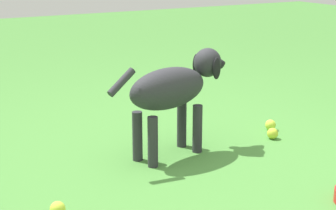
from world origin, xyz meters
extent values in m
plane|color=#478438|center=(0.00, 0.00, 0.00)|extent=(14.00, 14.00, 0.00)
ellipsoid|color=#2D2D33|center=(0.21, 0.18, 0.38)|extent=(0.30, 0.53, 0.22)
cylinder|color=#2D2D33|center=(0.30, 0.03, 0.13)|extent=(0.05, 0.05, 0.27)
cylinder|color=#2D2D33|center=(0.18, 0.01, 0.13)|extent=(0.05, 0.05, 0.27)
cylinder|color=#2D2D33|center=(0.23, 0.35, 0.13)|extent=(0.05, 0.05, 0.27)
cylinder|color=#2D2D33|center=(0.11, 0.32, 0.13)|extent=(0.05, 0.05, 0.27)
ellipsoid|color=#2D2D33|center=(0.27, -0.11, 0.48)|extent=(0.18, 0.19, 0.16)
ellipsoid|color=black|center=(0.29, -0.18, 0.46)|extent=(0.10, 0.13, 0.06)
sphere|color=black|center=(0.30, -0.24, 0.46)|extent=(0.03, 0.03, 0.03)
ellipsoid|color=black|center=(0.35, -0.09, 0.46)|extent=(0.04, 0.06, 0.12)
ellipsoid|color=black|center=(0.19, -0.12, 0.46)|extent=(0.04, 0.06, 0.12)
cylinder|color=#2D2D33|center=(0.14, 0.48, 0.46)|extent=(0.07, 0.17, 0.13)
sphere|color=#C8E23F|center=(0.28, -0.60, 0.03)|extent=(0.07, 0.07, 0.07)
sphere|color=#C9D739|center=(0.15, -0.50, 0.03)|extent=(0.07, 0.07, 0.07)
sphere|color=#C9E23E|center=(-0.18, 0.93, 0.03)|extent=(0.07, 0.07, 0.07)
camera|label=1|loc=(-2.26, 1.59, 1.08)|focal=59.53mm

